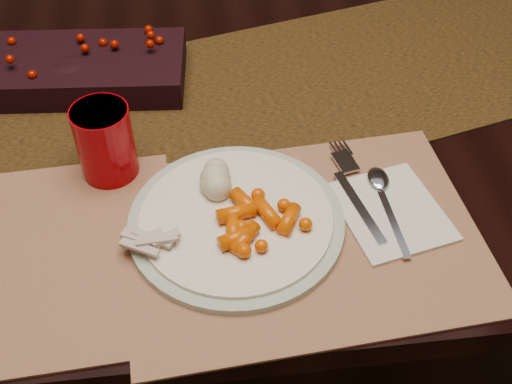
{
  "coord_description": "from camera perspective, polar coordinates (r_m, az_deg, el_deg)",
  "views": [
    {
      "loc": [
        -0.05,
        -0.85,
        1.38
      ],
      "look_at": [
        0.02,
        -0.3,
        0.8
      ],
      "focal_mm": 45.0,
      "sensor_mm": 36.0,
      "label": 1
    }
  ],
  "objects": [
    {
      "name": "napkin",
      "position": [
        0.85,
        11.88,
        -1.72
      ],
      "size": [
        0.16,
        0.17,
        0.01
      ],
      "primitive_type": "cube",
      "rotation": [
        0.0,
        0.0,
        0.22
      ],
      "color": "beige",
      "rests_on": "placemat_main"
    },
    {
      "name": "red_cup",
      "position": [
        0.88,
        -13.26,
        4.36
      ],
      "size": [
        0.09,
        0.09,
        0.11
      ],
      "primitive_type": "cylinder",
      "rotation": [
        0.0,
        0.0,
        0.25
      ],
      "color": "#9D0007",
      "rests_on": "placemat_main"
    },
    {
      "name": "dinner_plate",
      "position": [
        0.82,
        -1.77,
        -2.54
      ],
      "size": [
        0.3,
        0.3,
        0.02
      ],
      "primitive_type": "cylinder",
      "rotation": [
        0.0,
        0.0,
        0.08
      ],
      "color": "#F9EDCA",
      "rests_on": "placemat_main"
    },
    {
      "name": "turkey_shreds",
      "position": [
        0.79,
        -9.31,
        -4.41
      ],
      "size": [
        0.08,
        0.07,
        0.02
      ],
      "primitive_type": null,
      "rotation": [
        0.0,
        0.0,
        0.12
      ],
      "color": "#D8AE98",
      "rests_on": "dinner_plate"
    },
    {
      "name": "baby_carrots",
      "position": [
        0.79,
        0.04,
        -2.86
      ],
      "size": [
        0.13,
        0.12,
        0.02
      ],
      "primitive_type": null,
      "rotation": [
        0.0,
        0.0,
        -0.26
      ],
      "color": "#D64D00",
      "rests_on": "dinner_plate"
    },
    {
      "name": "floor",
      "position": [
        1.62,
        -1.89,
        -12.29
      ],
      "size": [
        5.0,
        5.0,
        0.0
      ],
      "primitive_type": "plane",
      "color": "black",
      "rests_on": "ground"
    },
    {
      "name": "centerpiece",
      "position": [
        1.07,
        -14.98,
        10.85
      ],
      "size": [
        0.32,
        0.18,
        0.06
      ],
      "primitive_type": null,
      "rotation": [
        0.0,
        0.0,
        -0.08
      ],
      "color": "black",
      "rests_on": "table_runner"
    },
    {
      "name": "placemat_main",
      "position": [
        0.82,
        4.1,
        -3.95
      ],
      "size": [
        0.47,
        0.36,
        0.0
      ],
      "primitive_type": "cube",
      "rotation": [
        0.0,
        0.0,
        0.07
      ],
      "color": "brown",
      "rests_on": "dining_table"
    },
    {
      "name": "mashed_potatoes",
      "position": [
        0.84,
        -3.91,
        1.7
      ],
      "size": [
        0.08,
        0.07,
        0.04
      ],
      "primitive_type": null,
      "rotation": [
        0.0,
        0.0,
        -0.05
      ],
      "color": "beige",
      "rests_on": "dinner_plate"
    },
    {
      "name": "table_runner",
      "position": [
        1.02,
        0.15,
        8.43
      ],
      "size": [
        1.87,
        0.82,
        0.0
      ],
      "primitive_type": "cube",
      "rotation": [
        0.0,
        0.0,
        0.25
      ],
      "color": "#583006",
      "rests_on": "dining_table"
    },
    {
      "name": "fork",
      "position": [
        0.86,
        8.84,
        -0.24
      ],
      "size": [
        0.06,
        0.17,
        0.0
      ],
      "primitive_type": null,
      "rotation": [
        0.0,
        0.0,
        0.23
      ],
      "color": "silver",
      "rests_on": "napkin"
    },
    {
      "name": "spoon",
      "position": [
        0.85,
        11.67,
        -1.43
      ],
      "size": [
        0.04,
        0.15,
        0.0
      ],
      "primitive_type": null,
      "rotation": [
        0.0,
        0.0,
        0.04
      ],
      "color": "#B6B6BE",
      "rests_on": "napkin"
    },
    {
      "name": "dining_table",
      "position": [
        1.31,
        -2.28,
        -3.67
      ],
      "size": [
        1.8,
        1.0,
        0.75
      ],
      "primitive_type": "cube",
      "color": "black",
      "rests_on": "floor"
    }
  ]
}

